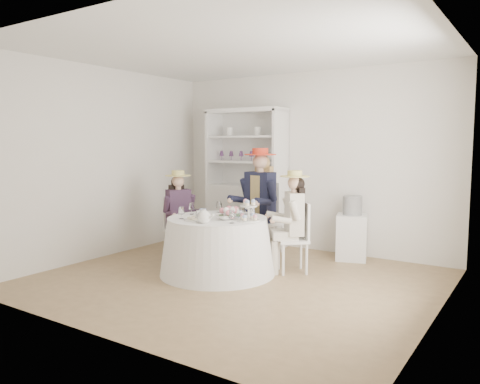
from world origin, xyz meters
The scene contains 23 objects.
ground centered at (0.00, 0.00, 0.00)m, with size 4.50×4.50×0.00m, color olive.
ceiling centered at (0.00, 0.00, 2.70)m, with size 4.50×4.50×0.00m, color white.
wall_back centered at (0.00, 2.00, 1.35)m, with size 4.50×4.50×0.00m, color silver.
wall_front centered at (0.00, -2.00, 1.35)m, with size 4.50×4.50×0.00m, color silver.
wall_left centered at (-2.25, 0.00, 1.35)m, with size 4.50×4.50×0.00m, color silver.
wall_right centered at (2.25, 0.00, 1.35)m, with size 4.50×4.50×0.00m, color silver.
tea_table centered at (-0.34, 0.10, 0.35)m, with size 1.44×1.44×0.71m.
hutch centered at (-0.96, 1.77, 0.77)m, with size 1.31×0.56×2.17m.
side_table centered at (0.81, 1.72, 0.32)m, with size 0.41×0.41×0.64m, color silver.
hatbox centered at (0.81, 1.72, 0.77)m, with size 0.27×0.27×0.27m, color black.
guest_left centered at (-1.23, 0.42, 0.71)m, with size 0.53×0.48×1.25m.
guest_mid centered at (-0.30, 1.05, 0.88)m, with size 0.58×0.60×1.56m.
guest_right centered at (0.41, 0.68, 0.73)m, with size 0.55×0.54×1.29m.
spare_chair centered at (-0.47, 1.47, 0.50)m, with size 0.53×0.53×0.93m.
teacup_a centered at (-0.61, 0.16, 0.75)m, with size 0.10×0.10×0.08m, color white.
teacup_b centered at (-0.36, 0.41, 0.74)m, with size 0.07×0.07×0.06m, color white.
teacup_c centered at (-0.15, 0.30, 0.75)m, with size 0.09×0.09×0.07m, color white.
flower_bowl centered at (-0.16, 0.02, 0.74)m, with size 0.20×0.20×0.05m, color white.
flower_arrangement centered at (-0.13, 0.09, 0.80)m, with size 0.20×0.19×0.07m.
table_teapot centered at (-0.23, -0.30, 0.78)m, with size 0.22×0.16×0.17m.
sandwich_plate centered at (-0.45, -0.22, 0.72)m, with size 0.24×0.24×0.05m.
cupcake_stand centered at (0.12, 0.11, 0.80)m, with size 0.27×0.27×0.25m.
stemware_set centered at (-0.34, 0.10, 0.79)m, with size 0.94×0.94×0.15m.
Camera 1 is at (3.04, -4.53, 1.63)m, focal length 35.00 mm.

